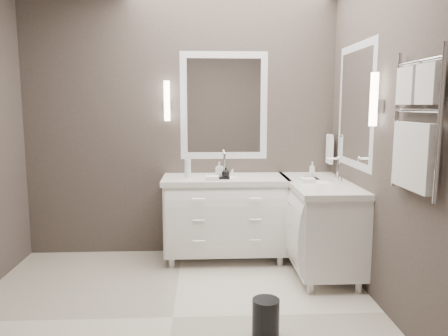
{
  "coord_description": "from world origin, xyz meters",
  "views": [
    {
      "loc": [
        0.24,
        -3.05,
        1.56
      ],
      "look_at": [
        0.41,
        0.7,
        1.01
      ],
      "focal_mm": 35.0,
      "sensor_mm": 36.0,
      "label": 1
    }
  ],
  "objects_px": {
    "towel_ladder": "(415,132)",
    "waste_bin": "(266,318)",
    "vanity_right": "(319,220)",
    "vanity_back": "(225,213)"
  },
  "relations": [
    {
      "from": "towel_ladder",
      "to": "waste_bin",
      "type": "xyz_separation_m",
      "value": [
        -0.9,
        0.11,
        -1.26
      ]
    },
    {
      "from": "vanity_right",
      "to": "towel_ladder",
      "type": "xyz_separation_m",
      "value": [
        0.23,
        -1.3,
        0.91
      ]
    },
    {
      "from": "vanity_right",
      "to": "waste_bin",
      "type": "xyz_separation_m",
      "value": [
        -0.68,
        -1.19,
        -0.36
      ]
    },
    {
      "from": "waste_bin",
      "to": "vanity_back",
      "type": "bearing_deg",
      "value": 97.51
    },
    {
      "from": "vanity_back",
      "to": "waste_bin",
      "type": "bearing_deg",
      "value": -82.49
    },
    {
      "from": "vanity_right",
      "to": "waste_bin",
      "type": "relative_size",
      "value": 4.77
    },
    {
      "from": "towel_ladder",
      "to": "waste_bin",
      "type": "distance_m",
      "value": 1.55
    },
    {
      "from": "vanity_back",
      "to": "towel_ladder",
      "type": "distance_m",
      "value": 2.16
    },
    {
      "from": "vanity_right",
      "to": "vanity_back",
      "type": "bearing_deg",
      "value": 159.62
    },
    {
      "from": "waste_bin",
      "to": "towel_ladder",
      "type": "bearing_deg",
      "value": -6.8
    }
  ]
}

